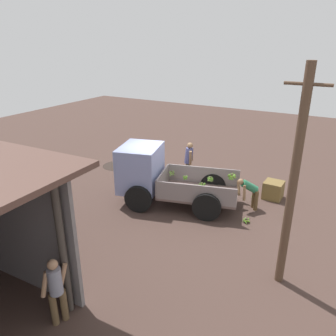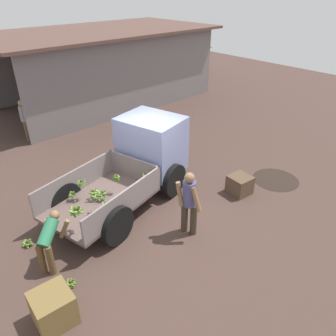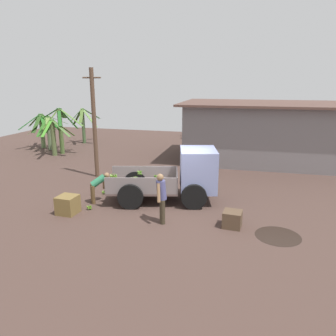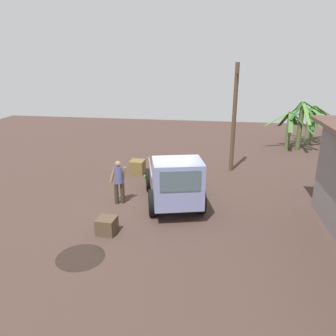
% 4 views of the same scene
% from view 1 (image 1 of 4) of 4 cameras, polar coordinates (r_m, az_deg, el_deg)
% --- Properties ---
extents(ground, '(36.00, 36.00, 0.00)m').
position_cam_1_polar(ground, '(12.53, 0.14, -4.98)').
color(ground, '#47332D').
extents(mud_patch_0, '(1.39, 1.39, 0.01)m').
position_cam_1_polar(mud_patch_0, '(15.73, -8.79, 0.41)').
color(mud_patch_0, black).
rests_on(mud_patch_0, ground).
extents(cargo_truck, '(4.47, 2.78, 2.08)m').
position_cam_1_polar(cargo_truck, '(11.77, -2.67, -1.01)').
color(cargo_truck, brown).
rests_on(cargo_truck, ground).
extents(utility_pole, '(0.92, 0.20, 5.20)m').
position_cam_1_polar(utility_pole, '(7.70, 20.97, -2.32)').
color(utility_pole, brown).
rests_on(utility_pole, ground).
extents(person_foreground_visitor, '(0.47, 0.67, 1.70)m').
position_cam_1_polar(person_foreground_visitor, '(13.51, 3.64, 1.35)').
color(person_foreground_visitor, '#393122').
rests_on(person_foreground_visitor, ground).
extents(person_worker_loading, '(0.85, 0.70, 1.17)m').
position_cam_1_polar(person_worker_loading, '(11.68, 14.02, -3.86)').
color(person_worker_loading, brown).
rests_on(person_worker_loading, ground).
extents(person_bystander_near_shed, '(0.41, 0.61, 1.55)m').
position_cam_1_polar(person_bystander_near_shed, '(7.43, -18.93, -19.21)').
color(person_bystander_near_shed, brown).
rests_on(person_bystander_near_shed, ground).
extents(banana_bunch_on_ground_0, '(0.24, 0.23, 0.17)m').
position_cam_1_polar(banana_bunch_on_ground_0, '(11.10, 13.48, -8.80)').
color(banana_bunch_on_ground_0, '#443E2C').
rests_on(banana_bunch_on_ground_0, ground).
extents(banana_bunch_on_ground_1, '(0.22, 0.22, 0.17)m').
position_cam_1_polar(banana_bunch_on_ground_1, '(12.62, 14.75, -5.03)').
color(banana_bunch_on_ground_1, '#4A4330').
rests_on(banana_bunch_on_ground_1, ground).
extents(banana_bunch_on_ground_2, '(0.24, 0.23, 0.18)m').
position_cam_1_polar(banana_bunch_on_ground_2, '(11.65, 19.98, -7.95)').
color(banana_bunch_on_ground_2, brown).
rests_on(banana_bunch_on_ground_2, ground).
extents(wooden_crate_0, '(0.70, 0.70, 0.66)m').
position_cam_1_polar(wooden_crate_0, '(12.90, 17.85, -3.66)').
color(wooden_crate_0, brown).
rests_on(wooden_crate_0, ground).
extents(wooden_crate_1, '(0.63, 0.63, 0.54)m').
position_cam_1_polar(wooden_crate_1, '(14.61, -5.15, 0.04)').
color(wooden_crate_1, brown).
rests_on(wooden_crate_1, ground).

